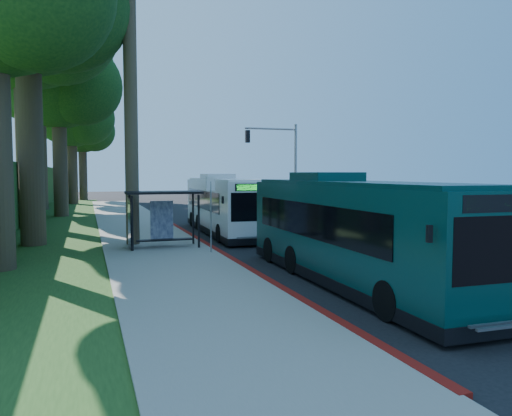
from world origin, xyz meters
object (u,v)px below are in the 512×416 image
object	(u,v)px
bus_shelter	(158,208)
teal_bus	(351,230)
pickup	(303,217)
white_bus	(224,204)

from	to	relation	value
bus_shelter	teal_bus	distance (m)	9.80
bus_shelter	pickup	bearing A→B (deg)	30.69
bus_shelter	pickup	distance (m)	11.03
bus_shelter	white_bus	distance (m)	6.45
bus_shelter	pickup	xyz separation A→B (m)	(9.43, 5.60, -1.13)
white_bus	teal_bus	bearing A→B (deg)	-86.83
bus_shelter	white_bus	xyz separation A→B (m)	(4.31, 4.80, -0.20)
bus_shelter	teal_bus	xyz separation A→B (m)	(4.60, -8.65, -0.16)
pickup	bus_shelter	bearing A→B (deg)	-130.70
white_bus	pickup	world-z (taller)	white_bus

